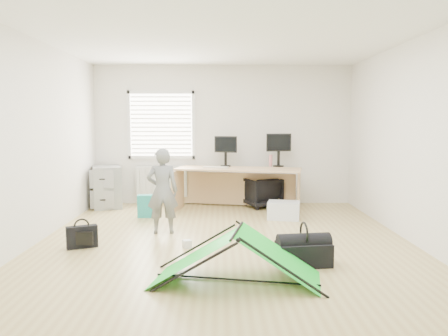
{
  "coord_description": "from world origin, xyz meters",
  "views": [
    {
      "loc": [
        -0.05,
        -5.81,
        1.6
      ],
      "look_at": [
        0.0,
        0.4,
        0.95
      ],
      "focal_mm": 35.0,
      "sensor_mm": 36.0,
      "label": 1
    }
  ],
  "objects_px": {
    "person": "(162,191)",
    "storage_crate": "(284,210)",
    "filing_cabinet": "(107,187)",
    "desk": "(238,189)",
    "laptop_bag": "(82,237)",
    "office_chair": "(262,192)",
    "kite": "(237,256)",
    "thermos": "(271,161)",
    "monitor_left": "(226,155)",
    "monitor_right": "(279,154)",
    "duffel_bag": "(304,254)"
  },
  "relations": [
    {
      "from": "thermos",
      "to": "person",
      "type": "xyz_separation_m",
      "value": [
        -1.79,
        -2.02,
        -0.26
      ]
    },
    {
      "from": "duffel_bag",
      "to": "storage_crate",
      "type": "bearing_deg",
      "value": 79.42
    },
    {
      "from": "desk",
      "to": "kite",
      "type": "bearing_deg",
      "value": -80.36
    },
    {
      "from": "filing_cabinet",
      "to": "duffel_bag",
      "type": "xyz_separation_m",
      "value": [
        3.08,
        -3.42,
        -0.26
      ]
    },
    {
      "from": "person",
      "to": "storage_crate",
      "type": "distance_m",
      "value": 2.15
    },
    {
      "from": "thermos",
      "to": "kite",
      "type": "relative_size",
      "value": 0.13
    },
    {
      "from": "monitor_left",
      "to": "person",
      "type": "distance_m",
      "value": 2.24
    },
    {
      "from": "filing_cabinet",
      "to": "person",
      "type": "height_order",
      "value": "person"
    },
    {
      "from": "desk",
      "to": "monitor_right",
      "type": "bearing_deg",
      "value": 32.58
    },
    {
      "from": "desk",
      "to": "duffel_bag",
      "type": "distance_m",
      "value": 3.22
    },
    {
      "from": "desk",
      "to": "person",
      "type": "xyz_separation_m",
      "value": [
        -1.17,
        -1.7,
        0.23
      ]
    },
    {
      "from": "person",
      "to": "laptop_bag",
      "type": "height_order",
      "value": "person"
    },
    {
      "from": "monitor_right",
      "to": "kite",
      "type": "bearing_deg",
      "value": -115.21
    },
    {
      "from": "person",
      "to": "storage_crate",
      "type": "relative_size",
      "value": 2.38
    },
    {
      "from": "thermos",
      "to": "person",
      "type": "height_order",
      "value": "person"
    },
    {
      "from": "duffel_bag",
      "to": "person",
      "type": "bearing_deg",
      "value": 132.79
    },
    {
      "from": "filing_cabinet",
      "to": "office_chair",
      "type": "height_order",
      "value": "filing_cabinet"
    },
    {
      "from": "monitor_right",
      "to": "laptop_bag",
      "type": "bearing_deg",
      "value": -148.27
    },
    {
      "from": "person",
      "to": "laptop_bag",
      "type": "bearing_deg",
      "value": 32.54
    },
    {
      "from": "monitor_left",
      "to": "monitor_right",
      "type": "bearing_deg",
      "value": 20.48
    },
    {
      "from": "storage_crate",
      "to": "person",
      "type": "bearing_deg",
      "value": -154.28
    },
    {
      "from": "thermos",
      "to": "storage_crate",
      "type": "relative_size",
      "value": 0.43
    },
    {
      "from": "filing_cabinet",
      "to": "thermos",
      "type": "distance_m",
      "value": 3.14
    },
    {
      "from": "storage_crate",
      "to": "thermos",
      "type": "bearing_deg",
      "value": 94.9
    },
    {
      "from": "filing_cabinet",
      "to": "monitor_right",
      "type": "distance_m",
      "value": 3.3
    },
    {
      "from": "person",
      "to": "laptop_bag",
      "type": "relative_size",
      "value": 3.23
    },
    {
      "from": "kite",
      "to": "duffel_bag",
      "type": "relative_size",
      "value": 2.82
    },
    {
      "from": "thermos",
      "to": "person",
      "type": "relative_size",
      "value": 0.18
    },
    {
      "from": "monitor_right",
      "to": "duffel_bag",
      "type": "distance_m",
      "value": 3.55
    },
    {
      "from": "thermos",
      "to": "monitor_right",
      "type": "bearing_deg",
      "value": -17.37
    },
    {
      "from": "kite",
      "to": "duffel_bag",
      "type": "distance_m",
      "value": 0.92
    },
    {
      "from": "storage_crate",
      "to": "laptop_bag",
      "type": "height_order",
      "value": "storage_crate"
    },
    {
      "from": "filing_cabinet",
      "to": "monitor_left",
      "type": "xyz_separation_m",
      "value": [
        2.25,
        0.04,
        0.59
      ]
    },
    {
      "from": "laptop_bag",
      "to": "monitor_right",
      "type": "bearing_deg",
      "value": 18.81
    },
    {
      "from": "thermos",
      "to": "filing_cabinet",
      "type": "bearing_deg",
      "value": -178.87
    },
    {
      "from": "filing_cabinet",
      "to": "monitor_left",
      "type": "height_order",
      "value": "monitor_left"
    },
    {
      "from": "thermos",
      "to": "person",
      "type": "distance_m",
      "value": 2.72
    },
    {
      "from": "person",
      "to": "desk",
      "type": "bearing_deg",
      "value": -130.48
    },
    {
      "from": "filing_cabinet",
      "to": "storage_crate",
      "type": "distance_m",
      "value": 3.38
    },
    {
      "from": "office_chair",
      "to": "storage_crate",
      "type": "distance_m",
      "value": 1.08
    },
    {
      "from": "filing_cabinet",
      "to": "thermos",
      "type": "relative_size",
      "value": 3.53
    },
    {
      "from": "storage_crate",
      "to": "office_chair",
      "type": "bearing_deg",
      "value": 104.28
    },
    {
      "from": "person",
      "to": "kite",
      "type": "bearing_deg",
      "value": 111.21
    },
    {
      "from": "duffel_bag",
      "to": "kite",
      "type": "bearing_deg",
      "value": -155.53
    },
    {
      "from": "filing_cabinet",
      "to": "monitor_left",
      "type": "distance_m",
      "value": 2.32
    },
    {
      "from": "office_chair",
      "to": "kite",
      "type": "distance_m",
      "value": 3.94
    },
    {
      "from": "monitor_left",
      "to": "person",
      "type": "height_order",
      "value": "person"
    },
    {
      "from": "monitor_left",
      "to": "person",
      "type": "bearing_deg",
      "value": -92.94
    },
    {
      "from": "thermos",
      "to": "laptop_bag",
      "type": "height_order",
      "value": "thermos"
    },
    {
      "from": "laptop_bag",
      "to": "desk",
      "type": "bearing_deg",
      "value": 24.56
    }
  ]
}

